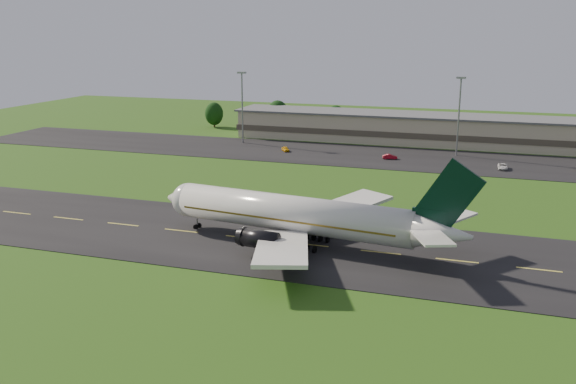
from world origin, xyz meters
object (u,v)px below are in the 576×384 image
(service_vehicle_c, at_px, (503,167))
(service_vehicle_a, at_px, (286,149))
(light_mast_west, at_px, (242,99))
(service_vehicle_b, at_px, (390,157))
(airliner, at_px, (298,215))
(terminal, at_px, (466,132))
(light_mast_centre, at_px, (459,107))

(service_vehicle_c, bearing_deg, service_vehicle_a, 172.07)
(light_mast_west, xyz_separation_m, service_vehicle_a, (15.93, -8.61, -12.02))
(service_vehicle_c, bearing_deg, light_mast_west, 166.49)
(service_vehicle_a, distance_m, service_vehicle_b, 28.53)
(light_mast_west, bearing_deg, service_vehicle_b, -13.03)
(airliner, xyz_separation_m, light_mast_west, (-42.12, 80.10, 8.08))
(terminal, distance_m, service_vehicle_b, 31.61)
(airliner, height_order, service_vehicle_c, airliner)
(light_mast_west, bearing_deg, airliner, -62.26)
(light_mast_west, bearing_deg, service_vehicle_c, -10.93)
(service_vehicle_c, bearing_deg, airliner, -116.58)
(airliner, bearing_deg, service_vehicle_c, 72.93)
(service_vehicle_b, bearing_deg, service_vehicle_c, -111.82)
(light_mast_centre, bearing_deg, service_vehicle_a, -168.94)
(terminal, height_order, service_vehicle_c, terminal)
(terminal, distance_m, light_mast_centre, 18.45)
(light_mast_centre, height_order, service_vehicle_a, light_mast_centre)
(airliner, distance_m, service_vehicle_c, 72.66)
(light_mast_centre, height_order, service_vehicle_b, light_mast_centre)
(light_mast_west, bearing_deg, light_mast_centre, 0.00)
(terminal, bearing_deg, airliner, -101.32)
(service_vehicle_a, xyz_separation_m, service_vehicle_b, (28.48, -1.67, -0.01))
(terminal, bearing_deg, light_mast_west, -165.24)
(terminal, bearing_deg, service_vehicle_a, -151.40)
(light_mast_centre, relative_size, service_vehicle_a, 5.63)
(light_mast_centre, distance_m, service_vehicle_a, 46.48)
(airliner, xyz_separation_m, service_vehicle_c, (29.51, 66.28, -3.92))
(terminal, xyz_separation_m, light_mast_centre, (-1.40, -16.18, 8.75))
(terminal, relative_size, service_vehicle_a, 40.08)
(terminal, distance_m, service_vehicle_a, 51.89)
(terminal, height_order, service_vehicle_b, terminal)
(light_mast_centre, bearing_deg, light_mast_west, 180.00)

